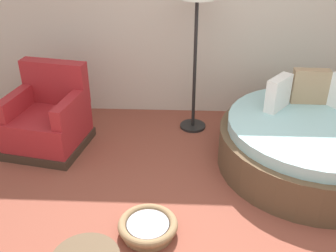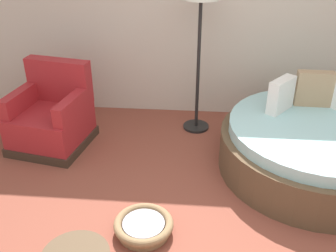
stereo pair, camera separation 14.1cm
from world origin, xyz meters
The scene contains 6 objects.
ground_plane centered at (0.00, 0.00, -0.01)m, with size 8.00×8.00×0.02m, color brown.
back_wall centered at (0.00, 2.54, 1.36)m, with size 8.00×0.12×2.71m, color beige.
round_daybed centered at (1.09, 1.23, 0.27)m, with size 1.96×1.96×0.92m.
red_armchair centered at (-1.79, 1.51, 0.33)m, with size 0.94×0.94×0.94m.
pet_basket centered at (-0.55, 0.13, 0.07)m, with size 0.51×0.51×0.13m.
floor_lamp centered at (-0.15, 2.02, 1.53)m, with size 0.40×0.40×1.82m.
Camera 2 is at (-0.13, -2.36, 2.45)m, focal length 42.29 mm.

